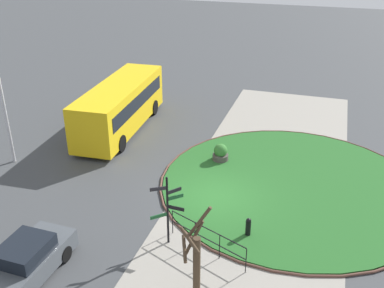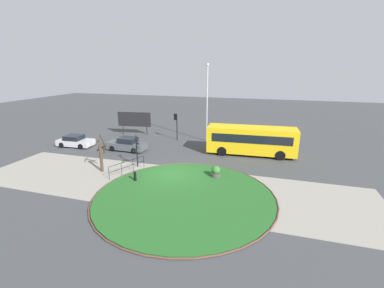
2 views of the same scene
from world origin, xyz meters
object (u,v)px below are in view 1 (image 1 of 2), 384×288
Objects in this scene: bollard_foreground at (248,227)px; bus_yellow at (120,106)px; planter_near_signpost at (220,154)px; street_tree_bare at (196,259)px; signpost_directional at (168,207)px; car_far_lane at (24,264)px.

bollard_foreground is 0.10× the size of bus_yellow.
planter_near_signpost is 0.29× the size of street_tree_bare.
bus_yellow reaches higher than planter_near_signpost.
planter_near_signpost is (-2.35, -7.09, -1.15)m from bus_yellow.
signpost_directional is at bearing 178.04° from planter_near_signpost.
signpost_directional is at bearing 114.61° from bollard_foreground.
car_far_lane is at bearing 124.17° from bollard_foreground.
bollard_foreground is at bearing 125.65° from car_far_lane.
signpost_directional is 3.44× the size of bollard_foreground.
street_tree_bare is at bearing 164.02° from bollard_foreground.
signpost_directional is 12.03m from bus_yellow.
street_tree_bare is (-2.48, -1.90, -0.15)m from signpost_directional.
signpost_directional is at bearing 37.48° from street_tree_bare.
bus_yellow is at bearing 71.67° from planter_near_signpost.
street_tree_bare reaches higher than bollard_foreground.
bus_yellow is 9.09× the size of planter_near_signpost.
car_far_lane is (-3.56, 4.27, -1.08)m from signpost_directional.
street_tree_bare is at bearing 101.40° from car_far_lane.
bus_yellow is (8.52, 9.84, 1.15)m from bollard_foreground.
planter_near_signpost is at bearing -1.96° from signpost_directional.
car_far_lane is (-13.46, -2.56, -0.93)m from bus_yellow.
car_far_lane is at bearing 129.84° from signpost_directional.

